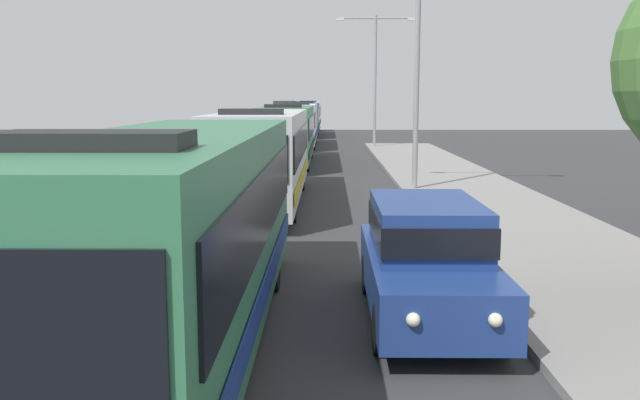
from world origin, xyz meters
TOP-DOWN VIEW (x-y plane):
  - bus_lead at (-1.30, 13.18)m, footprint 2.58×10.52m
  - bus_second_in_line at (-1.30, 26.50)m, footprint 2.58×11.58m
  - bus_middle at (-1.30, 40.22)m, footprint 2.58×12.14m
  - bus_fourth_in_line at (-1.30, 53.79)m, footprint 2.58×11.57m
  - bus_rear at (-1.30, 67.56)m, footprint 2.58×11.87m
  - bus_tail_end at (-1.30, 80.77)m, footprint 2.58×10.57m
  - white_suv at (2.40, 14.49)m, footprint 1.86×4.91m
  - box_truck_oncoming at (-4.60, 88.53)m, footprint 2.35×7.96m
  - streetlamp_mid at (4.10, 29.37)m, footprint 5.91×0.28m
  - streetlamp_far at (4.10, 51.95)m, footprint 5.51×0.28m

SIDE VIEW (x-z plane):
  - white_suv at x=2.40m, z-range 0.08..1.98m
  - bus_lead at x=-1.30m, z-range 0.08..3.29m
  - bus_tail_end at x=-1.30m, z-range 0.08..3.29m
  - bus_fourth_in_line at x=-1.30m, z-range 0.09..3.30m
  - bus_second_in_line at x=-1.30m, z-range 0.09..3.30m
  - bus_rear at x=-1.30m, z-range 0.09..3.30m
  - bus_middle at x=-1.30m, z-range 0.09..3.30m
  - box_truck_oncoming at x=-4.60m, z-range 0.14..3.29m
  - streetlamp_mid at x=4.10m, z-range 1.09..9.78m
  - streetlamp_far at x=4.10m, z-range 1.07..10.04m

